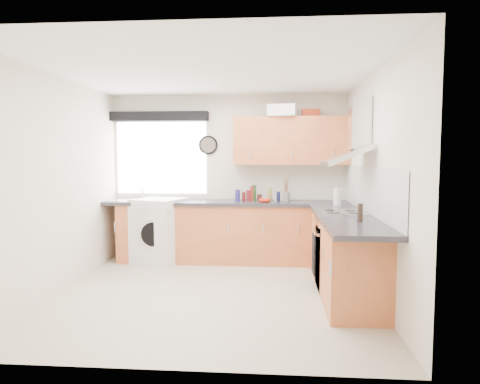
# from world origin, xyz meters

# --- Properties ---
(ground_plane) EXTENTS (3.60, 3.60, 0.00)m
(ground_plane) POSITION_xyz_m (0.00, 0.00, 0.00)
(ground_plane) COLOR beige
(ceiling) EXTENTS (3.60, 3.60, 0.02)m
(ceiling) POSITION_xyz_m (0.00, 0.00, 2.50)
(ceiling) COLOR white
(ceiling) RESTS_ON wall_back
(wall_back) EXTENTS (3.60, 0.02, 2.50)m
(wall_back) POSITION_xyz_m (0.00, 1.80, 1.25)
(wall_back) COLOR silver
(wall_back) RESTS_ON ground_plane
(wall_front) EXTENTS (3.60, 0.02, 2.50)m
(wall_front) POSITION_xyz_m (0.00, -1.80, 1.25)
(wall_front) COLOR silver
(wall_front) RESTS_ON ground_plane
(wall_left) EXTENTS (0.02, 3.60, 2.50)m
(wall_left) POSITION_xyz_m (-1.80, 0.00, 1.25)
(wall_left) COLOR silver
(wall_left) RESTS_ON ground_plane
(wall_right) EXTENTS (0.02, 3.60, 2.50)m
(wall_right) POSITION_xyz_m (1.80, 0.00, 1.25)
(wall_right) COLOR silver
(wall_right) RESTS_ON ground_plane
(window) EXTENTS (1.40, 0.02, 1.10)m
(window) POSITION_xyz_m (-1.05, 1.79, 1.55)
(window) COLOR white
(window) RESTS_ON wall_back
(window_blind) EXTENTS (1.50, 0.18, 0.14)m
(window_blind) POSITION_xyz_m (-1.05, 1.70, 2.18)
(window_blind) COLOR black
(window_blind) RESTS_ON wall_back
(splashback) EXTENTS (0.01, 3.00, 0.54)m
(splashback) POSITION_xyz_m (1.79, 0.30, 1.18)
(splashback) COLOR white
(splashback) RESTS_ON wall_right
(base_cab_back) EXTENTS (3.00, 0.58, 0.86)m
(base_cab_back) POSITION_xyz_m (-0.10, 1.51, 0.43)
(base_cab_back) COLOR #B15A30
(base_cab_back) RESTS_ON ground_plane
(base_cab_corner) EXTENTS (0.60, 0.60, 0.86)m
(base_cab_corner) POSITION_xyz_m (1.50, 1.50, 0.43)
(base_cab_corner) COLOR #B15A30
(base_cab_corner) RESTS_ON ground_plane
(base_cab_right) EXTENTS (0.58, 2.10, 0.86)m
(base_cab_right) POSITION_xyz_m (1.51, 0.15, 0.43)
(base_cab_right) COLOR #B15A30
(base_cab_right) RESTS_ON ground_plane
(worktop_back) EXTENTS (3.60, 0.62, 0.05)m
(worktop_back) POSITION_xyz_m (0.00, 1.50, 0.89)
(worktop_back) COLOR #252429
(worktop_back) RESTS_ON base_cab_back
(worktop_right) EXTENTS (0.62, 2.42, 0.05)m
(worktop_right) POSITION_xyz_m (1.50, 0.00, 0.89)
(worktop_right) COLOR #252429
(worktop_right) RESTS_ON base_cab_right
(sink) EXTENTS (0.84, 0.46, 0.10)m
(sink) POSITION_xyz_m (-1.33, 1.50, 0.95)
(sink) COLOR silver
(sink) RESTS_ON worktop_back
(oven) EXTENTS (0.56, 0.58, 0.85)m
(oven) POSITION_xyz_m (1.50, 0.30, 0.42)
(oven) COLOR black
(oven) RESTS_ON ground_plane
(hob_plate) EXTENTS (0.52, 0.52, 0.01)m
(hob_plate) POSITION_xyz_m (1.50, 0.30, 0.92)
(hob_plate) COLOR silver
(hob_plate) RESTS_ON worktop_right
(extractor_hood) EXTENTS (0.52, 0.78, 0.66)m
(extractor_hood) POSITION_xyz_m (1.60, 0.30, 1.77)
(extractor_hood) COLOR silver
(extractor_hood) RESTS_ON wall_right
(upper_cabinets) EXTENTS (1.70, 0.35, 0.70)m
(upper_cabinets) POSITION_xyz_m (0.95, 1.62, 1.80)
(upper_cabinets) COLOR #B15A30
(upper_cabinets) RESTS_ON wall_back
(washing_machine) EXTENTS (0.82, 0.80, 0.95)m
(washing_machine) POSITION_xyz_m (-1.00, 1.40, 0.47)
(washing_machine) COLOR white
(washing_machine) RESTS_ON ground_plane
(wall_clock) EXTENTS (0.29, 0.04, 0.29)m
(wall_clock) POSITION_xyz_m (-0.31, 1.76, 1.75)
(wall_clock) COLOR black
(wall_clock) RESTS_ON wall_back
(casserole) EXTENTS (0.44, 0.35, 0.17)m
(casserole) POSITION_xyz_m (0.81, 1.52, 2.23)
(casserole) COLOR white
(casserole) RESTS_ON upper_cabinets
(storage_box) EXTENTS (0.26, 0.21, 0.12)m
(storage_box) POSITION_xyz_m (1.24, 1.72, 2.21)
(storage_box) COLOR #A63117
(storage_box) RESTS_ON upper_cabinets
(utensil_pot) EXTENTS (0.10, 0.10, 0.14)m
(utensil_pot) POSITION_xyz_m (0.88, 1.54, 0.98)
(utensil_pot) COLOR slate
(utensil_pot) RESTS_ON worktop_back
(kitchen_roll) EXTENTS (0.12, 0.12, 0.23)m
(kitchen_roll) POSITION_xyz_m (1.55, 1.05, 1.03)
(kitchen_roll) COLOR white
(kitchen_roll) RESTS_ON worktop_right
(tomato_cluster) EXTENTS (0.14, 0.14, 0.06)m
(tomato_cluster) POSITION_xyz_m (0.57, 1.36, 0.94)
(tomato_cluster) COLOR red
(tomato_cluster) RESTS_ON worktop_back
(jar_0) EXTENTS (0.07, 0.07, 0.10)m
(jar_0) POSITION_xyz_m (0.49, 1.55, 0.96)
(jar_0) COLOR #371713
(jar_0) RESTS_ON worktop_back
(jar_1) EXTENTS (0.06, 0.06, 0.16)m
(jar_1) POSITION_xyz_m (0.32, 1.55, 0.99)
(jar_1) COLOR maroon
(jar_1) RESTS_ON worktop_back
(jar_2) EXTENTS (0.04, 0.04, 0.16)m
(jar_2) POSITION_xyz_m (0.72, 1.49, 0.99)
(jar_2) COLOR #9C9585
(jar_2) RESTS_ON worktop_back
(jar_3) EXTENTS (0.06, 0.06, 0.23)m
(jar_3) POSITION_xyz_m (0.41, 1.56, 1.03)
(jar_3) COLOR #183513
(jar_3) RESTS_ON worktop_back
(jar_4) EXTENTS (0.07, 0.07, 0.22)m
(jar_4) POSITION_xyz_m (0.38, 1.57, 1.02)
(jar_4) COLOR maroon
(jar_4) RESTS_ON worktop_back
(jar_5) EXTENTS (0.06, 0.06, 0.19)m
(jar_5) POSITION_xyz_m (0.64, 1.59, 1.00)
(jar_5) COLOR olive
(jar_5) RESTS_ON worktop_back
(jar_6) EXTENTS (0.06, 0.06, 0.11)m
(jar_6) POSITION_xyz_m (0.91, 1.65, 0.96)
(jar_6) COLOR navy
(jar_6) RESTS_ON worktop_back
(jar_7) EXTENTS (0.07, 0.07, 0.10)m
(jar_7) POSITION_xyz_m (0.83, 1.60, 0.96)
(jar_7) COLOR #BAB19E
(jar_7) RESTS_ON worktop_back
(jar_8) EXTENTS (0.05, 0.05, 0.13)m
(jar_8) POSITION_xyz_m (0.25, 1.52, 0.98)
(jar_8) COLOR #4F1011
(jar_8) RESTS_ON worktop_back
(jar_9) EXTENTS (0.06, 0.06, 0.20)m
(jar_9) POSITION_xyz_m (0.38, 1.60, 1.01)
(jar_9) COLOR #17154A
(jar_9) RESTS_ON worktop_back
(jar_10) EXTENTS (0.06, 0.06, 0.13)m
(jar_10) POSITION_xyz_m (0.76, 1.65, 0.98)
(jar_10) COLOR #171A4F
(jar_10) RESTS_ON worktop_back
(jar_11) EXTENTS (0.07, 0.07, 0.17)m
(jar_11) POSITION_xyz_m (0.16, 1.52, 1.00)
(jar_11) COLOR navy
(jar_11) RESTS_ON worktop_back
(bottle_0) EXTENTS (0.05, 0.05, 0.19)m
(bottle_0) POSITION_xyz_m (1.56, -0.43, 1.00)
(bottle_0) COLOR #31231B
(bottle_0) RESTS_ON worktop_right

